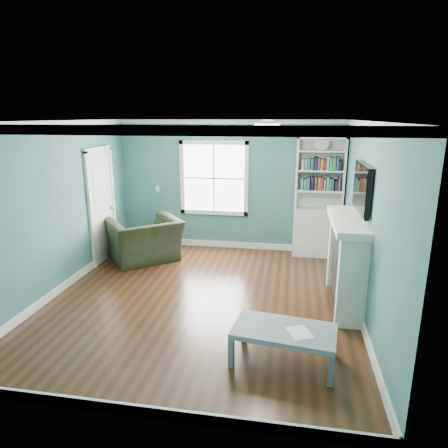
# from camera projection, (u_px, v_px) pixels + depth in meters

# --- Properties ---
(floor) EXTENTS (5.00, 5.00, 0.00)m
(floor) POSITION_uv_depth(u_px,v_px,m) (202.00, 299.00, 6.02)
(floor) COLOR black
(floor) RESTS_ON ground
(room_walls) EXTENTS (5.00, 5.00, 5.00)m
(room_walls) POSITION_uv_depth(u_px,v_px,m) (201.00, 196.00, 5.61)
(room_walls) COLOR #326669
(room_walls) RESTS_ON ground
(trim) EXTENTS (4.50, 5.00, 2.60)m
(trim) POSITION_uv_depth(u_px,v_px,m) (201.00, 219.00, 5.70)
(trim) COLOR white
(trim) RESTS_ON ground
(window) EXTENTS (1.40, 0.06, 1.50)m
(window) POSITION_uv_depth(u_px,v_px,m) (214.00, 178.00, 8.05)
(window) COLOR white
(window) RESTS_ON room_walls
(bookshelf) EXTENTS (0.90, 0.35, 2.31)m
(bookshelf) POSITION_uv_depth(u_px,v_px,m) (318.00, 210.00, 7.68)
(bookshelf) COLOR silver
(bookshelf) RESTS_ON ground
(fireplace) EXTENTS (0.44, 1.58, 1.30)m
(fireplace) POSITION_uv_depth(u_px,v_px,m) (346.00, 263.00, 5.70)
(fireplace) COLOR black
(fireplace) RESTS_ON ground
(tv) EXTENTS (0.06, 1.10, 0.65)m
(tv) POSITION_uv_depth(u_px,v_px,m) (362.00, 188.00, 5.40)
(tv) COLOR black
(tv) RESTS_ON fireplace
(door) EXTENTS (0.12, 0.98, 2.17)m
(door) POSITION_uv_depth(u_px,v_px,m) (102.00, 204.00, 7.44)
(door) COLOR silver
(door) RESTS_ON ground
(ceiling_fixture) EXTENTS (0.38, 0.38, 0.15)m
(ceiling_fixture) POSITION_uv_depth(u_px,v_px,m) (267.00, 125.00, 5.30)
(ceiling_fixture) COLOR white
(ceiling_fixture) RESTS_ON room_walls
(light_switch) EXTENTS (0.08, 0.01, 0.12)m
(light_switch) POSITION_uv_depth(u_px,v_px,m) (158.00, 189.00, 8.32)
(light_switch) COLOR white
(light_switch) RESTS_ON room_walls
(recliner) EXTENTS (1.46, 1.41, 1.08)m
(recliner) POSITION_uv_depth(u_px,v_px,m) (144.00, 233.00, 7.52)
(recliner) COLOR black
(recliner) RESTS_ON ground
(coffee_table) EXTENTS (1.19, 0.76, 0.41)m
(coffee_table) POSITION_uv_depth(u_px,v_px,m) (284.00, 333.00, 4.39)
(coffee_table) COLOR #505761
(coffee_table) RESTS_ON ground
(paper_sheet) EXTENTS (0.32, 0.35, 0.00)m
(paper_sheet) POSITION_uv_depth(u_px,v_px,m) (300.00, 333.00, 4.30)
(paper_sheet) COLOR white
(paper_sheet) RESTS_ON coffee_table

